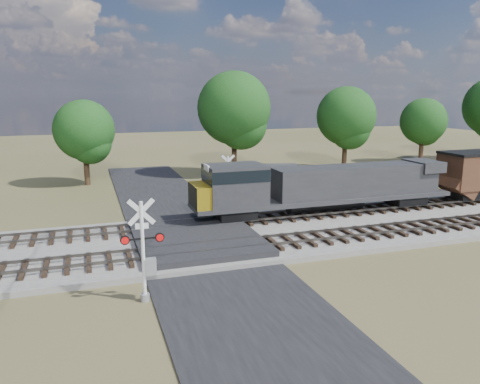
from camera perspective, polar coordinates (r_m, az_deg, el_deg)
name	(u,v)px	position (r m, az deg, el deg)	size (l,w,h in m)	color
ground	(197,245)	(27.48, -5.27, -6.51)	(160.00, 160.00, 0.00)	#434625
ballast_bed	(344,226)	(31.51, 12.55, -4.03)	(140.00, 10.00, 0.30)	gray
road	(197,245)	(27.47, -5.27, -6.43)	(7.00, 60.00, 0.08)	black
crossing_panel	(195,238)	(27.85, -5.52, -5.58)	(7.00, 9.00, 0.62)	#262628
track_near	(259,244)	(26.38, 2.37, -6.32)	(140.00, 2.60, 0.33)	black
track_far	(233,221)	(30.91, -0.90, -3.54)	(140.00, 2.60, 0.33)	black
crossing_signal_near	(146,259)	(20.19, -11.43, -8.04)	(1.82, 0.39, 4.50)	silver
crossing_signal_far	(227,186)	(35.55, -1.58, 0.71)	(1.67, 0.40, 4.15)	silver
equipment_shed	(275,184)	(38.16, 4.33, 0.99)	(4.98, 4.98, 2.80)	#402B1B
treeline	(188,112)	(48.24, -6.41, 9.67)	(78.90, 8.62, 11.97)	black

